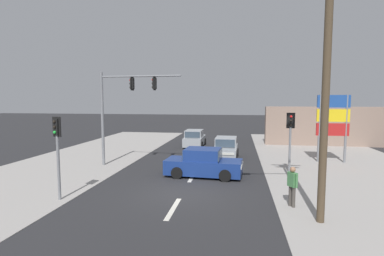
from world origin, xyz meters
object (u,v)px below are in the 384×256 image
(pedestal_signal_left_kerb, at_px, (57,144))
(utility_pole_foreground_right, at_px, (323,54))
(hatchback_oncoming_near, at_px, (195,139))
(hatchback_crossing_left, at_px, (226,149))
(pedestal_signal_right_kerb, at_px, (290,134))
(sedan_oncoming_mid, at_px, (203,164))
(traffic_signal_mast, at_px, (121,101))
(shopping_plaza_sign, at_px, (333,119))
(pedestrian_at_kerb, at_px, (292,184))

(pedestal_signal_left_kerb, bearing_deg, utility_pole_foreground_right, -4.17)
(hatchback_oncoming_near, distance_m, hatchback_crossing_left, 6.01)
(pedestal_signal_right_kerb, height_order, sedan_oncoming_mid, pedestal_signal_right_kerb)
(traffic_signal_mast, relative_size, pedestal_signal_right_kerb, 1.69)
(traffic_signal_mast, relative_size, hatchback_oncoming_near, 1.64)
(hatchback_oncoming_near, bearing_deg, utility_pole_foreground_right, -67.43)
(hatchback_oncoming_near, bearing_deg, pedestal_signal_right_kerb, -56.10)
(hatchback_crossing_left, bearing_deg, utility_pole_foreground_right, -71.59)
(shopping_plaza_sign, distance_m, hatchback_crossing_left, 7.52)
(pedestal_signal_right_kerb, height_order, hatchback_oncoming_near, pedestal_signal_right_kerb)
(sedan_oncoming_mid, bearing_deg, pedestal_signal_right_kerb, 5.29)
(pedestal_signal_right_kerb, relative_size, pedestrian_at_kerb, 2.18)
(traffic_signal_mast, xyz_separation_m, pedestal_signal_left_kerb, (-0.12, -6.64, -1.73))
(shopping_plaza_sign, bearing_deg, pedestal_signal_right_kerb, -127.31)
(hatchback_crossing_left, bearing_deg, sedan_oncoming_mid, -100.85)
(pedestal_signal_right_kerb, distance_m, pedestal_signal_left_kerb, 11.57)
(utility_pole_foreground_right, bearing_deg, pedestal_signal_right_kerb, 89.67)
(hatchback_crossing_left, bearing_deg, traffic_signal_mast, -151.30)
(utility_pole_foreground_right, distance_m, hatchback_oncoming_near, 18.16)
(traffic_signal_mast, distance_m, hatchback_crossing_left, 8.14)
(pedestal_signal_left_kerb, distance_m, shopping_plaza_sign, 16.98)
(utility_pole_foreground_right, relative_size, pedestal_signal_left_kerb, 3.03)
(utility_pole_foreground_right, height_order, shopping_plaza_sign, utility_pole_foreground_right)
(pedestal_signal_left_kerb, xyz_separation_m, shopping_plaza_sign, (13.76, 9.93, 0.57))
(pedestal_signal_right_kerb, bearing_deg, sedan_oncoming_mid, -174.71)
(utility_pole_foreground_right, distance_m, traffic_signal_mast, 12.62)
(pedestal_signal_right_kerb, bearing_deg, pedestal_signal_left_kerb, -152.51)
(pedestrian_at_kerb, bearing_deg, utility_pole_foreground_right, -67.01)
(pedestal_signal_left_kerb, relative_size, sedan_oncoming_mid, 0.82)
(shopping_plaza_sign, xyz_separation_m, sedan_oncoming_mid, (-8.18, -5.02, -2.28))
(hatchback_crossing_left, bearing_deg, pedestal_signal_left_kerb, -122.93)
(sedan_oncoming_mid, bearing_deg, traffic_signal_mast, 162.41)
(traffic_signal_mast, distance_m, pedestrian_at_kerb, 11.67)
(pedestal_signal_right_kerb, distance_m, pedestrian_at_kerb, 4.94)
(pedestal_signal_right_kerb, relative_size, hatchback_crossing_left, 0.97)
(hatchback_oncoming_near, xyz_separation_m, hatchback_crossing_left, (3.06, -5.18, 0.00))
(utility_pole_foreground_right, height_order, hatchback_crossing_left, utility_pole_foreground_right)
(hatchback_crossing_left, relative_size, pedestrian_at_kerb, 2.25)
(pedestrian_at_kerb, bearing_deg, pedestal_signal_left_kerb, -175.99)
(utility_pole_foreground_right, bearing_deg, pedestal_signal_left_kerb, 175.83)
(traffic_signal_mast, distance_m, shopping_plaza_sign, 14.07)
(pedestal_signal_left_kerb, height_order, pedestrian_at_kerb, pedestal_signal_left_kerb)
(pedestal_signal_right_kerb, distance_m, sedan_oncoming_mid, 5.01)
(pedestal_signal_left_kerb, bearing_deg, hatchback_oncoming_near, 77.03)
(shopping_plaza_sign, distance_m, hatchback_oncoming_near, 11.80)
(hatchback_crossing_left, bearing_deg, shopping_plaza_sign, -2.06)
(traffic_signal_mast, height_order, hatchback_crossing_left, traffic_signal_mast)
(hatchback_crossing_left, bearing_deg, pedestal_signal_right_kerb, -52.81)
(pedestal_signal_left_kerb, height_order, shopping_plaza_sign, shopping_plaza_sign)
(traffic_signal_mast, relative_size, sedan_oncoming_mid, 1.38)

